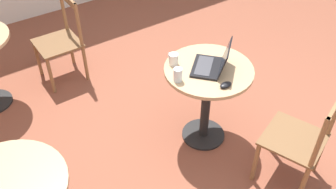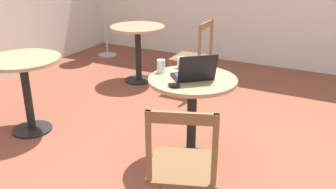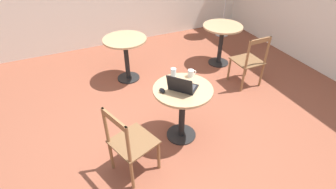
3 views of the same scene
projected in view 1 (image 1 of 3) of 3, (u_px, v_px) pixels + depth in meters
ground_plane at (216, 145)px, 3.33m from camera, size 16.00×16.00×0.00m
cafe_table_near at (207, 86)px, 3.05m from camera, size 0.71×0.71×0.75m
chair_near_left at (300, 140)px, 2.77m from camera, size 0.55×0.55×0.89m
chair_mid_front at (61, 41)px, 3.82m from camera, size 0.43×0.43×0.89m
laptop at (212, 64)px, 2.89m from camera, size 0.41×0.41×0.23m
mouse at (226, 85)px, 2.75m from camera, size 0.06×0.10×0.03m
mug at (173, 59)px, 2.95m from camera, size 0.11×0.08×0.09m
drinking_glass at (178, 75)px, 2.78m from camera, size 0.07×0.07×0.11m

